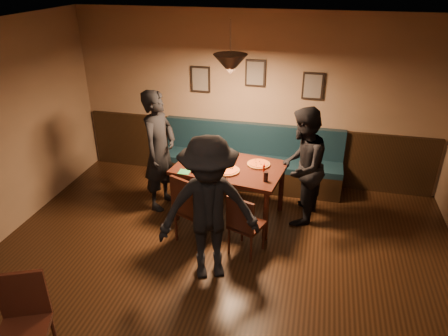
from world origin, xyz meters
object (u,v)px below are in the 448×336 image
object	(u,v)px
chair_near_left	(195,207)
diner_front	(209,210)
chair_near_right	(247,223)
soda_glass	(266,177)
cafe_chair_far	(23,331)
dining_table	(229,191)
diner_right	(302,167)
tabasco_bottle	(264,168)
diner_left	(159,151)
booth_bench	(250,158)

from	to	relation	value
chair_near_left	diner_front	xyz separation A→B (m)	(0.37, -0.64, 0.40)
chair_near_right	soda_glass	world-z (taller)	soda_glass
chair_near_right	cafe_chair_far	bearing A→B (deg)	-106.26
dining_table	soda_glass	size ratio (longest dim) A/B	11.10
diner_front	cafe_chair_far	size ratio (longest dim) A/B	1.84
chair_near_right	diner_front	distance (m)	0.78
soda_glass	chair_near_left	bearing A→B (deg)	-157.23
chair_near_left	cafe_chair_far	world-z (taller)	chair_near_left
diner_right	tabasco_bottle	size ratio (longest dim) A/B	13.32
tabasco_bottle	chair_near_left	bearing A→B (deg)	-142.12
chair_near_left	chair_near_right	distance (m)	0.73
diner_left	soda_glass	bearing A→B (deg)	-93.81
chair_near_right	diner_left	bearing A→B (deg)	170.03
chair_near_left	diner_left	bearing A→B (deg)	159.15
dining_table	soda_glass	distance (m)	0.80
chair_near_left	chair_near_right	world-z (taller)	chair_near_left
dining_table	diner_right	xyz separation A→B (m)	(1.00, 0.12, 0.45)
chair_near_left	chair_near_right	xyz separation A→B (m)	(0.72, -0.12, -0.06)
booth_bench	diner_front	distance (m)	2.36
chair_near_left	soda_glass	world-z (taller)	chair_near_left
dining_table	tabasco_bottle	size ratio (longest dim) A/B	11.75
diner_front	tabasco_bottle	size ratio (longest dim) A/B	14.00
diner_right	cafe_chair_far	xyz separation A→B (m)	(-2.21, -3.12, -0.37)
dining_table	cafe_chair_far	world-z (taller)	cafe_chair_far
tabasco_bottle	booth_bench	bearing A→B (deg)	109.43
cafe_chair_far	diner_front	bearing A→B (deg)	-150.02
diner_front	soda_glass	xyz separation A→B (m)	(0.50, 1.00, -0.02)
chair_near_right	diner_right	world-z (taller)	diner_right
booth_bench	chair_near_left	world-z (taller)	booth_bench
diner_front	cafe_chair_far	bearing A→B (deg)	-148.94
booth_bench	soda_glass	size ratio (longest dim) A/B	22.08
chair_near_right	diner_right	distance (m)	1.18
chair_near_right	diner_right	bearing A→B (deg)	77.42
chair_near_left	cafe_chair_far	bearing A→B (deg)	-87.76
diner_right	diner_front	bearing A→B (deg)	-23.04
chair_near_left	diner_right	xyz separation A→B (m)	(1.32, 0.81, 0.36)
tabasco_bottle	dining_table	bearing A→B (deg)	172.78
soda_glass	diner_right	bearing A→B (deg)	45.14
diner_right	cafe_chair_far	size ratio (longest dim) A/B	1.75
booth_bench	soda_glass	distance (m)	1.44
booth_bench	chair_near_right	world-z (taller)	booth_bench
diner_left	dining_table	bearing A→B (deg)	-83.46
chair_near_right	diner_front	world-z (taller)	diner_front
chair_near_left	diner_right	size ratio (longest dim) A/B	0.58
booth_bench	diner_right	world-z (taller)	diner_right
diner_front	tabasco_bottle	distance (m)	1.34
diner_right	chair_near_left	bearing A→B (deg)	-48.27
diner_left	diner_front	distance (m)	1.78
chair_near_left	soda_glass	xyz separation A→B (m)	(0.87, 0.37, 0.38)
booth_bench	chair_near_right	bearing A→B (deg)	-81.11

